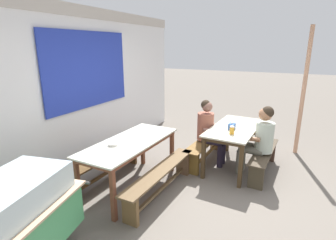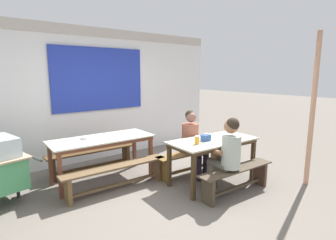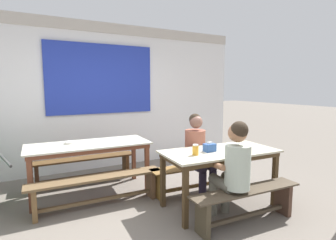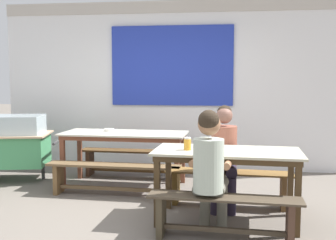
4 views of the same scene
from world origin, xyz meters
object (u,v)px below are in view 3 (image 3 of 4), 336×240
at_px(bench_far_front, 98,186).
at_px(condiment_jar, 195,150).
at_px(dining_table_far, 89,148).
at_px(person_near_front, 233,166).
at_px(bench_near_front, 246,202).
at_px(soup_bowl, 70,143).
at_px(person_right_near_table, 198,150).
at_px(tissue_box, 210,147).
at_px(bench_near_back, 198,175).
at_px(bench_far_back, 84,165).
at_px(dining_table_near, 220,156).

height_order(bench_far_front, condiment_jar, condiment_jar).
xyz_separation_m(dining_table_far, person_near_front, (1.27, -1.75, 0.00)).
relative_size(bench_near_front, soup_bowl, 9.88).
distance_m(person_right_near_table, tissue_box, 0.49).
bearing_deg(bench_near_back, tissue_box, -110.00).
bearing_deg(person_near_front, soup_bowl, 129.11).
bearing_deg(bench_near_front, soup_bowl, 130.32).
bearing_deg(person_near_front, bench_far_back, 118.48).
xyz_separation_m(dining_table_far, condiment_jar, (1.02, -1.34, 0.14)).
relative_size(bench_near_front, tissue_box, 9.52).
bearing_deg(person_right_near_table, bench_far_front, 168.73).
xyz_separation_m(person_right_near_table, tissue_box, (-0.13, -0.45, 0.15)).
relative_size(bench_far_front, soup_bowl, 12.05).
height_order(bench_far_front, tissue_box, tissue_box).
xyz_separation_m(bench_far_front, soup_bowl, (-0.24, 0.66, 0.50)).
distance_m(person_right_near_table, condiment_jar, 0.66).
relative_size(dining_table_far, tissue_box, 11.71).
xyz_separation_m(person_right_near_table, condiment_jar, (-0.40, -0.51, 0.16)).
distance_m(bench_near_back, tissue_box, 0.78).
height_order(bench_far_back, tissue_box, tissue_box).
xyz_separation_m(dining_table_near, person_near_front, (-0.17, -0.45, 0.01)).
relative_size(bench_near_front, person_right_near_table, 1.20).
height_order(person_near_front, condiment_jar, person_near_front).
height_order(bench_far_front, bench_near_front, same).
xyz_separation_m(dining_table_near, tissue_box, (-0.15, 0.02, 0.13)).
height_order(bench_near_back, condiment_jar, condiment_jar).
distance_m(bench_near_front, condiment_jar, 0.86).
bearing_deg(dining_table_near, person_right_near_table, 93.28).
xyz_separation_m(person_near_front, soup_bowl, (-1.53, 1.88, 0.09)).
xyz_separation_m(bench_far_back, bench_near_back, (1.45, -1.30, -0.01)).
distance_m(dining_table_near, bench_far_front, 1.70).
height_order(bench_far_back, bench_near_back, same).
height_order(tissue_box, condiment_jar, condiment_jar).
height_order(bench_near_front, tissue_box, tissue_box).
relative_size(bench_near_front, person_near_front, 1.18).
relative_size(dining_table_near, person_near_front, 1.28).
bearing_deg(bench_near_front, tissue_box, 102.15).
bearing_deg(soup_bowl, bench_far_front, -70.41).
bearing_deg(bench_near_front, person_near_front, 148.28).
xyz_separation_m(dining_table_far, bench_near_back, (1.47, -0.76, -0.43)).
height_order(dining_table_far, bench_far_back, dining_table_far).
distance_m(bench_far_back, tissue_box, 2.28).
distance_m(bench_far_front, person_near_front, 1.82).
bearing_deg(bench_near_front, person_right_near_table, 89.66).
bearing_deg(tissue_box, bench_near_back, 70.00).
bearing_deg(bench_near_back, soup_bowl, 153.03).
distance_m(person_near_front, soup_bowl, 2.42).
bearing_deg(tissue_box, person_right_near_table, 74.12).
xyz_separation_m(dining_table_near, condiment_jar, (-0.42, -0.04, 0.15)).
relative_size(bench_far_back, soup_bowl, 11.52).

